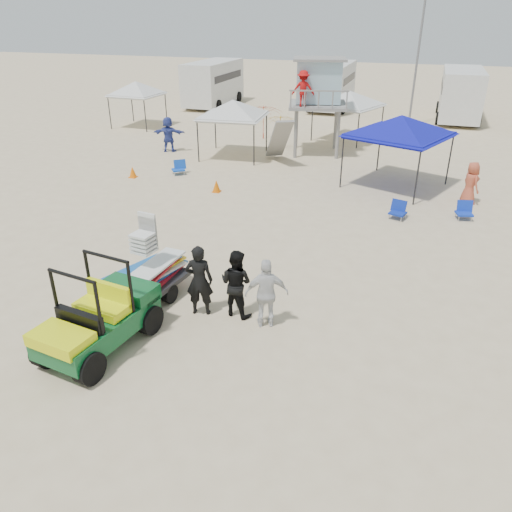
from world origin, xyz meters
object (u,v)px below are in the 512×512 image
(surf_trailer, at_px, (150,269))
(lifeguard_tower, at_px, (317,85))
(man_left, at_px, (199,280))
(canopy_blue, at_px, (402,119))
(utility_cart, at_px, (95,312))

(surf_trailer, distance_m, lifeguard_tower, 16.13)
(man_left, relative_size, lifeguard_tower, 0.40)
(lifeguard_tower, bearing_deg, surf_trailer, -92.79)
(man_left, distance_m, canopy_blue, 12.47)
(utility_cart, xyz_separation_m, lifeguard_tower, (0.78, 18.24, 2.44))
(man_left, relative_size, canopy_blue, 0.41)
(utility_cart, bearing_deg, man_left, 53.22)
(utility_cart, distance_m, surf_trailer, 2.34)
(utility_cart, bearing_deg, surf_trailer, 89.85)
(surf_trailer, distance_m, canopy_blue, 12.74)
(lifeguard_tower, bearing_deg, utility_cart, -92.45)
(surf_trailer, height_order, man_left, surf_trailer)
(utility_cart, height_order, surf_trailer, utility_cart)
(lifeguard_tower, distance_m, canopy_blue, 6.31)
(utility_cart, relative_size, lifeguard_tower, 0.63)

